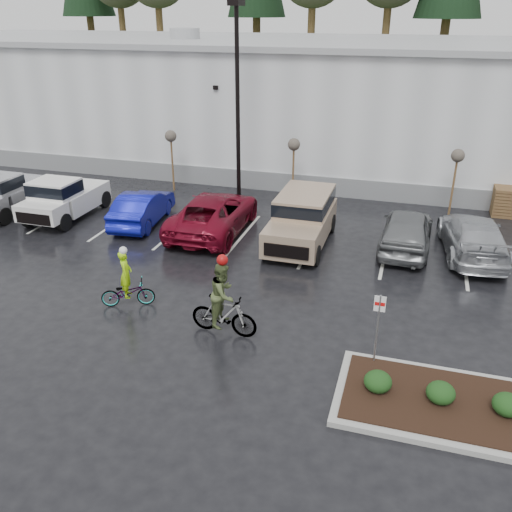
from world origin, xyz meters
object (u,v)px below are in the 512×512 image
(car_grey, at_px, (407,229))
(cyclist_olive, at_px, (224,306))
(suv_tan, at_px, (301,221))
(lamppost, at_px, (237,85))
(pickup_silver, at_px, (12,190))
(sapling_west, at_px, (171,139))
(sapling_mid, at_px, (294,148))
(sapling_east, at_px, (457,159))
(fire_lane_sign, at_px, (378,322))
(car_blue, at_px, (142,208))
(car_far_silver, at_px, (473,236))
(pickup_white, at_px, (68,195))
(car_red, at_px, (214,213))
(pallet_stack_a, at_px, (506,201))
(cyclist_hivis, at_px, (127,287))

(car_grey, relative_size, cyclist_olive, 1.86)
(cyclist_olive, bearing_deg, suv_tan, -2.55)
(lamppost, relative_size, pickup_silver, 1.77)
(sapling_west, height_order, sapling_mid, same)
(sapling_east, height_order, suv_tan, sapling_east)
(fire_lane_sign, xyz_separation_m, car_blue, (-11.07, 7.93, -0.66))
(sapling_east, relative_size, suv_tan, 0.63)
(car_far_silver, bearing_deg, lamppost, -23.02)
(pickup_white, xyz_separation_m, car_blue, (3.75, 0.06, -0.24))
(car_grey, distance_m, car_far_silver, 2.52)
(car_red, bearing_deg, lamppost, -89.22)
(lamppost, xyz_separation_m, pallet_stack_a, (12.50, 2.00, -5.01))
(sapling_east, distance_m, suv_tan, 8.05)
(pickup_white, xyz_separation_m, car_grey, (15.24, 0.57, -0.16))
(car_blue, xyz_separation_m, car_far_silver, (14.01, 0.66, 0.04))
(pallet_stack_a, height_order, pickup_white, pickup_white)
(pickup_silver, xyz_separation_m, car_blue, (6.80, 0.20, -0.24))
(cyclist_hivis, bearing_deg, suv_tan, -57.11)
(lamppost, bearing_deg, cyclist_olive, -73.66)
(sapling_east, xyz_separation_m, car_red, (-9.86, -4.85, -1.90))
(pickup_silver, distance_m, cyclist_hivis, 11.90)
(pallet_stack_a, height_order, cyclist_olive, cyclist_olive)
(pallet_stack_a, relative_size, car_grey, 0.28)
(pallet_stack_a, xyz_separation_m, fire_lane_sign, (-4.70, -13.80, 0.73))
(sapling_west, distance_m, car_grey, 13.11)
(cyclist_hivis, bearing_deg, pallet_stack_a, -68.89)
(pickup_silver, bearing_deg, car_grey, 2.20)
(sapling_mid, distance_m, car_far_silver, 9.45)
(pallet_stack_a, bearing_deg, pickup_silver, -164.96)
(sapling_east, bearing_deg, car_grey, -112.24)
(pickup_silver, height_order, car_red, pickup_silver)
(sapling_west, distance_m, cyclist_olive, 14.55)
(sapling_mid, height_order, sapling_east, same)
(pallet_stack_a, distance_m, car_red, 13.67)
(car_blue, height_order, car_far_silver, car_far_silver)
(pickup_silver, height_order, pickup_white, same)
(sapling_mid, relative_size, pickup_white, 0.62)
(sapling_west, bearing_deg, car_grey, -19.65)
(sapling_mid, xyz_separation_m, pickup_white, (-9.53, -4.93, -1.75))
(pickup_silver, distance_m, cyclist_olive, 15.30)
(car_red, height_order, cyclist_olive, cyclist_olive)
(pickup_white, height_order, cyclist_olive, cyclist_olive)
(sapling_west, bearing_deg, cyclist_olive, -59.40)
(sapling_west, distance_m, suv_tan, 9.74)
(lamppost, xyz_separation_m, car_blue, (-3.27, -3.87, -4.94))
(lamppost, relative_size, sapling_east, 2.88)
(suv_tan, bearing_deg, car_grey, 11.04)
(sapling_east, distance_m, pallet_stack_a, 3.39)
(pickup_white, height_order, car_far_silver, pickup_white)
(sapling_east, distance_m, car_far_silver, 4.70)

